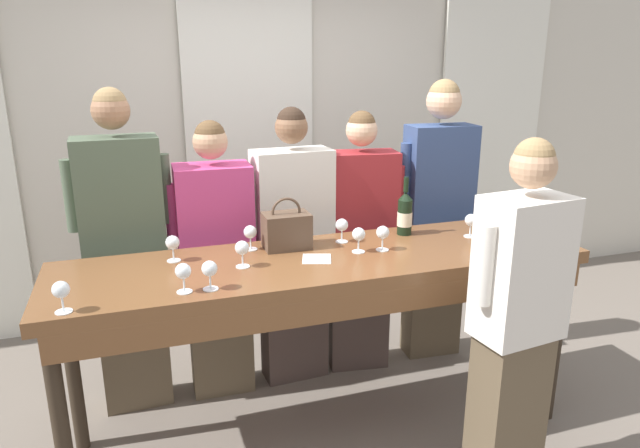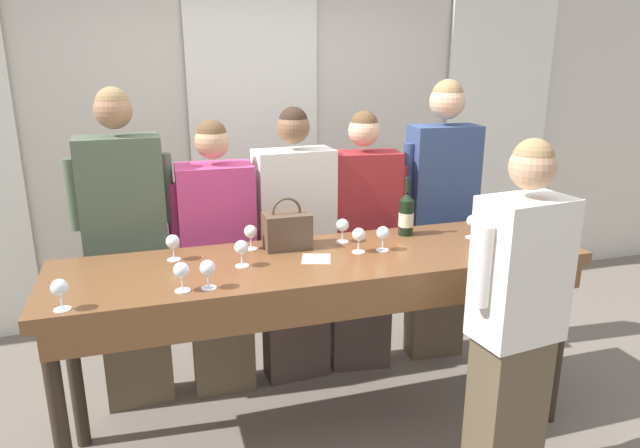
% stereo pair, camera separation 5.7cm
% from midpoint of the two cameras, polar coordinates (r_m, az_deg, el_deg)
% --- Properties ---
extents(ground_plane, '(18.00, 18.00, 0.00)m').
position_cam_midpoint_polar(ground_plane, '(3.33, 0.90, -19.97)').
color(ground_plane, '#70665B').
extents(wall_back, '(12.00, 0.06, 2.80)m').
position_cam_midpoint_polar(wall_back, '(4.47, -6.30, 9.00)').
color(wall_back, beige).
rests_on(wall_back, ground_plane).
extents(curtain_panel_center, '(0.97, 0.03, 2.69)m').
position_cam_midpoint_polar(curtain_panel_center, '(4.41, -6.11, 8.17)').
color(curtain_panel_center, white).
rests_on(curtain_panel_center, ground_plane).
extents(curtain_panel_right, '(0.97, 0.03, 2.69)m').
position_cam_midpoint_polar(curtain_panel_right, '(5.24, 17.48, 8.84)').
color(curtain_panel_right, white).
rests_on(curtain_panel_right, ground_plane).
extents(tasting_bar, '(2.64, 0.70, 1.02)m').
position_cam_midpoint_polar(tasting_bar, '(2.86, 1.11, -5.35)').
color(tasting_bar, brown).
rests_on(tasting_bar, ground_plane).
extents(wine_bottle, '(0.08, 0.08, 0.33)m').
position_cam_midpoint_polar(wine_bottle, '(3.19, 9.13, 0.97)').
color(wine_bottle, black).
rests_on(wine_bottle, tasting_bar).
extents(handbag, '(0.24, 0.16, 0.27)m').
position_cam_midpoint_polar(handbag, '(2.95, -2.78, -0.57)').
color(handbag, brown).
rests_on(handbag, tasting_bar).
extents(wine_glass_front_left, '(0.07, 0.07, 0.13)m').
position_cam_midpoint_polar(wine_glass_front_left, '(3.22, 15.52, 0.20)').
color(wine_glass_front_left, white).
rests_on(wine_glass_front_left, tasting_bar).
extents(wine_glass_front_mid, '(0.07, 0.07, 0.13)m').
position_cam_midpoint_polar(wine_glass_front_mid, '(2.47, -13.05, -4.63)').
color(wine_glass_front_mid, white).
rests_on(wine_glass_front_mid, tasting_bar).
extents(wine_glass_front_right, '(0.07, 0.07, 0.13)m').
position_cam_midpoint_polar(wine_glass_front_right, '(2.85, -13.95, -1.81)').
color(wine_glass_front_right, white).
rests_on(wine_glass_front_right, tasting_bar).
extents(wine_glass_center_left, '(0.07, 0.07, 0.13)m').
position_cam_midpoint_polar(wine_glass_center_left, '(2.88, 4.47, -1.16)').
color(wine_glass_center_left, white).
rests_on(wine_glass_center_left, tasting_bar).
extents(wine_glass_center_mid, '(0.07, 0.07, 0.13)m').
position_cam_midpoint_polar(wine_glass_center_mid, '(2.44, -23.98, -5.95)').
color(wine_glass_center_mid, white).
rests_on(wine_glass_center_mid, tasting_bar).
extents(wine_glass_center_right, '(0.07, 0.07, 0.13)m').
position_cam_midpoint_polar(wine_glass_center_right, '(2.94, -6.40, -0.86)').
color(wine_glass_center_right, white).
rests_on(wine_glass_center_right, tasting_bar).
extents(wine_glass_back_left, '(0.07, 0.07, 0.13)m').
position_cam_midpoint_polar(wine_glass_back_left, '(3.04, 2.81, -0.20)').
color(wine_glass_back_left, white).
rests_on(wine_glass_back_left, tasting_bar).
extents(wine_glass_back_mid, '(0.07, 0.07, 0.13)m').
position_cam_midpoint_polar(wine_glass_back_mid, '(2.71, -7.26, -2.44)').
color(wine_glass_back_mid, white).
rests_on(wine_glass_back_mid, tasting_bar).
extents(wine_glass_back_right, '(0.07, 0.07, 0.13)m').
position_cam_midpoint_polar(wine_glass_back_right, '(2.47, -10.52, -4.45)').
color(wine_glass_back_right, white).
rests_on(wine_glass_back_right, tasting_bar).
extents(wine_glass_near_host, '(0.07, 0.07, 0.13)m').
position_cam_midpoint_polar(wine_glass_near_host, '(2.92, 6.85, -0.97)').
color(wine_glass_near_host, white).
rests_on(wine_glass_near_host, tasting_bar).
extents(wine_glass_by_bottle, '(0.07, 0.07, 0.13)m').
position_cam_midpoint_polar(wine_glass_by_bottle, '(3.33, 20.67, 0.22)').
color(wine_glass_by_bottle, white).
rests_on(wine_glass_by_bottle, tasting_bar).
extents(napkin, '(0.18, 0.18, 0.00)m').
position_cam_midpoint_polar(napkin, '(2.81, 0.21, -3.50)').
color(napkin, white).
rests_on(napkin, tasting_bar).
extents(guest_olive_jacket, '(0.55, 0.26, 1.83)m').
position_cam_midpoint_polar(guest_olive_jacket, '(3.33, -18.22, -2.72)').
color(guest_olive_jacket, brown).
rests_on(guest_olive_jacket, ground_plane).
extents(guest_pink_top, '(0.54, 0.29, 1.64)m').
position_cam_midpoint_polar(guest_pink_top, '(3.38, -9.63, -3.68)').
color(guest_pink_top, brown).
rests_on(guest_pink_top, ground_plane).
extents(guest_cream_sweater, '(0.57, 0.26, 1.70)m').
position_cam_midpoint_polar(guest_cream_sweater, '(3.45, -2.05, -2.38)').
color(guest_cream_sweater, '#473833').
rests_on(guest_cream_sweater, ground_plane).
extents(guest_striped_shirt, '(0.56, 0.29, 1.67)m').
position_cam_midpoint_polar(guest_striped_shirt, '(3.59, 4.63, -1.95)').
color(guest_striped_shirt, '#473833').
rests_on(guest_striped_shirt, ground_plane).
extents(guest_navy_coat, '(0.54, 0.25, 1.84)m').
position_cam_midpoint_polar(guest_navy_coat, '(3.78, 12.33, 0.51)').
color(guest_navy_coat, brown).
rests_on(guest_navy_coat, ground_plane).
extents(host_pouring, '(0.49, 0.28, 1.67)m').
position_cam_midpoint_polar(host_pouring, '(2.67, 19.56, -9.43)').
color(host_pouring, brown).
rests_on(host_pouring, ground_plane).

